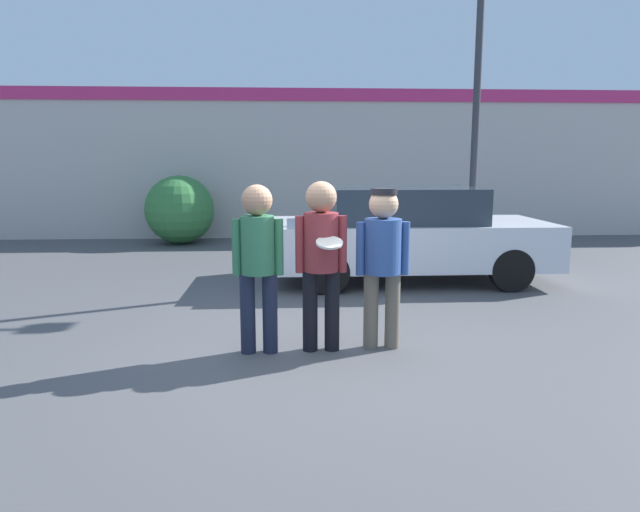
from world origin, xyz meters
The scene contains 8 objects.
ground_plane centered at (0.00, 0.00, 0.00)m, with size 56.00×56.00×0.00m, color #4C4C4F.
storefront_building centered at (0.00, 8.66, 1.83)m, with size 24.00×0.22×3.59m.
person_left centered at (-0.61, 0.01, 0.99)m, with size 0.50×0.33×1.67m.
person_middle_with_frisbee centered at (0.01, 0.04, 1.01)m, with size 0.51×0.54×1.70m.
person_right centered at (0.63, 0.09, 0.98)m, with size 0.54×0.37×1.63m.
parked_car_near centered at (1.57, 3.38, 0.75)m, with size 4.33×1.97×1.48m.
street_lamp centered at (3.14, 4.09, 3.59)m, with size 1.61×0.35×5.78m.
shrub centered at (-2.76, 7.69, 0.78)m, with size 1.56×1.56×1.56m.
Camera 1 is at (-0.33, -5.47, 1.89)m, focal length 32.00 mm.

